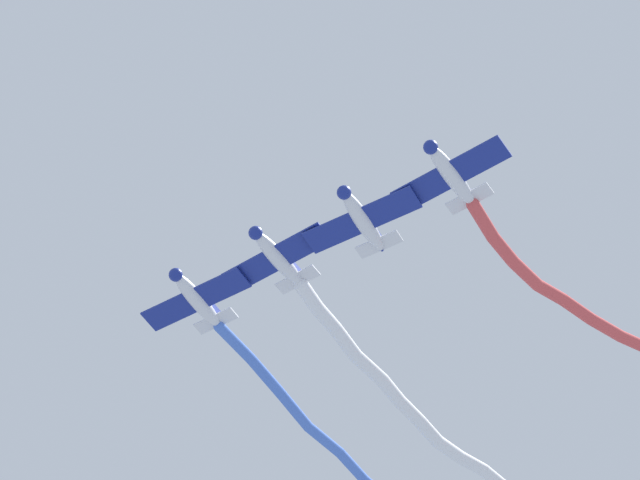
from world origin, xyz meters
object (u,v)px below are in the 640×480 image
airplane_lead (196,299)px  airplane_slot (451,174)px  airplane_right_wing (362,219)px  airplane_left_wing (277,257)px

airplane_lead → airplane_slot: size_ratio=0.99×
airplane_right_wing → airplane_left_wing: bearing=-92.1°
airplane_slot → airplane_right_wing: bearing=-87.1°
airplane_lead → airplane_left_wing: size_ratio=0.99×
airplane_left_wing → airplane_right_wing: airplane_left_wing is taller
airplane_lead → airplane_right_wing: (0.32, 12.15, 0.00)m
airplane_lead → airplane_right_wing: bearing=89.5°
airplane_right_wing → airplane_lead: bearing=-92.1°
airplane_lead → airplane_right_wing: size_ratio=1.00×
airplane_left_wing → airplane_right_wing: bearing=92.9°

